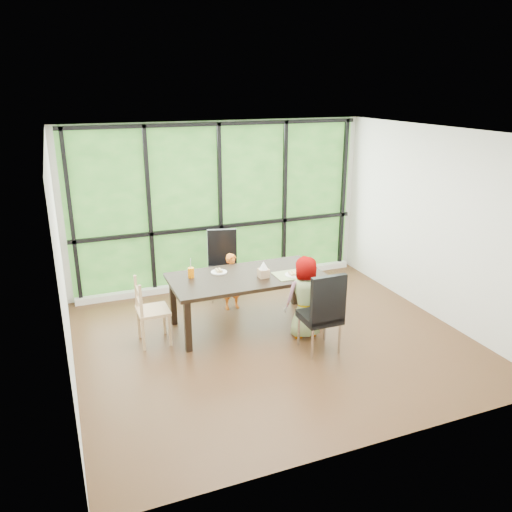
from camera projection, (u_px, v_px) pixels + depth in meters
name	position (u px, v px, depth m)	size (l,w,h in m)	color
ground	(273.00, 340.00, 6.75)	(5.00, 5.00, 0.00)	black
back_wall	(219.00, 205.00, 8.30)	(5.00, 5.00, 0.00)	silver
foliage_backdrop	(220.00, 205.00, 8.28)	(4.80, 0.02, 2.65)	#27521F
window_mullions	(220.00, 206.00, 8.24)	(4.80, 0.06, 2.65)	black
window_sill	(223.00, 281.00, 8.63)	(4.80, 0.12, 0.10)	silver
dining_table	(247.00, 301.00, 7.05)	(2.09, 1.03, 0.75)	black
chair_window_leather	(223.00, 266.00, 7.90)	(0.46, 0.46, 1.08)	black
chair_interior_leather	(320.00, 311.00, 6.33)	(0.46, 0.46, 1.08)	black
chair_end_beech	(153.00, 311.00, 6.56)	(0.42, 0.40, 0.90)	tan
child_toddler	(232.00, 281.00, 7.57)	(0.32, 0.21, 0.87)	orange
child_older	(306.00, 297.00, 6.69)	(0.55, 0.36, 1.12)	slate
placemat	(293.00, 275.00, 6.95)	(0.50, 0.36, 0.01)	tan
plate_far	(219.00, 272.00, 7.03)	(0.23, 0.23, 0.01)	white
plate_near	(294.00, 275.00, 6.92)	(0.25, 0.25, 0.02)	white
orange_cup	(191.00, 273.00, 6.84)	(0.09, 0.09, 0.14)	orange
green_cup	(311.00, 270.00, 6.93)	(0.08, 0.08, 0.13)	green
tissue_box	(263.00, 273.00, 6.85)	(0.14, 0.14, 0.12)	tan
crepe_rolls_far	(219.00, 270.00, 7.02)	(0.10, 0.12, 0.04)	tan
crepe_rolls_near	(294.00, 273.00, 6.91)	(0.15, 0.12, 0.04)	tan
straw_white	(191.00, 265.00, 6.80)	(0.01, 0.01, 0.20)	white
straw_pink	(311.00, 263.00, 6.90)	(0.01, 0.01, 0.20)	pink
tissue	(264.00, 265.00, 6.81)	(0.12, 0.12, 0.11)	white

